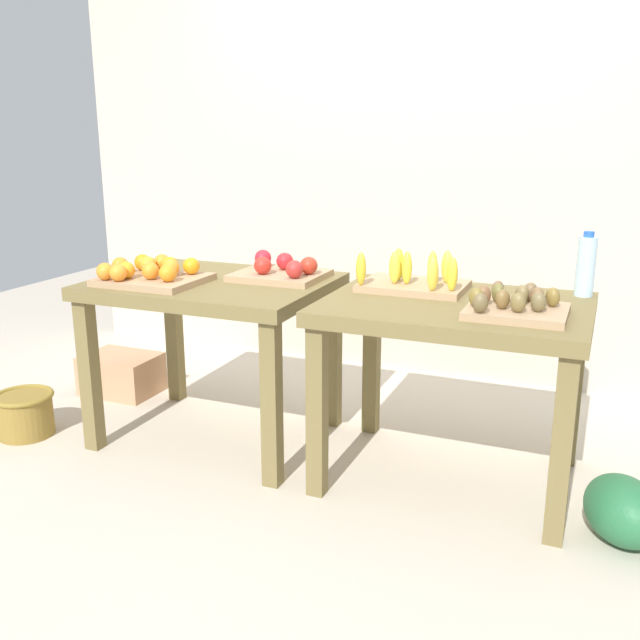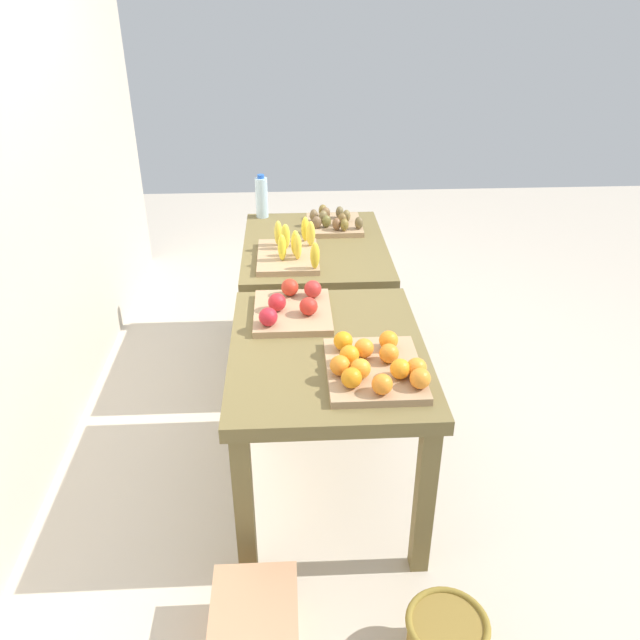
% 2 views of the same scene
% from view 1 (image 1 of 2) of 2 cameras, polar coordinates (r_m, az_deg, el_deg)
% --- Properties ---
extents(ground_plane, '(8.00, 8.00, 0.00)m').
position_cam_1_polar(ground_plane, '(3.29, 0.47, -10.78)').
color(ground_plane, beige).
extents(back_wall, '(4.40, 0.12, 3.00)m').
position_cam_1_polar(back_wall, '(4.24, 7.65, 15.84)').
color(back_wall, '#C0B5A2').
rests_on(back_wall, ground_plane).
extents(display_table_left, '(1.04, 0.80, 0.77)m').
position_cam_1_polar(display_table_left, '(3.30, -8.55, 1.29)').
color(display_table_left, brown).
rests_on(display_table_left, ground_plane).
extents(display_table_right, '(1.04, 0.80, 0.77)m').
position_cam_1_polar(display_table_right, '(2.90, 10.80, -0.73)').
color(display_table_right, brown).
rests_on(display_table_right, ground_plane).
extents(orange_bin, '(0.44, 0.38, 0.11)m').
position_cam_1_polar(orange_bin, '(3.26, -13.48, 3.67)').
color(orange_bin, tan).
rests_on(orange_bin, display_table_left).
extents(apple_bin, '(0.40, 0.34, 0.11)m').
position_cam_1_polar(apple_bin, '(3.26, -3.16, 3.96)').
color(apple_bin, tan).
rests_on(apple_bin, display_table_left).
extents(banana_crate, '(0.44, 0.33, 0.17)m').
position_cam_1_polar(banana_crate, '(3.04, 7.59, 3.22)').
color(banana_crate, tan).
rests_on(banana_crate, display_table_right).
extents(kiwi_bin, '(0.36, 0.32, 0.10)m').
position_cam_1_polar(kiwi_bin, '(2.71, 15.39, 1.13)').
color(kiwi_bin, tan).
rests_on(kiwi_bin, display_table_right).
extents(water_bottle, '(0.08, 0.08, 0.27)m').
position_cam_1_polar(water_bottle, '(3.10, 20.61, 4.11)').
color(water_bottle, silver).
rests_on(water_bottle, display_table_right).
extents(wicker_basket, '(0.29, 0.29, 0.21)m').
position_cam_1_polar(wicker_basket, '(3.73, -22.67, -6.91)').
color(wicker_basket, olive).
rests_on(wicker_basket, ground_plane).
extents(cardboard_produce_box, '(0.40, 0.30, 0.22)m').
position_cam_1_polar(cardboard_produce_box, '(4.14, -15.69, -4.19)').
color(cardboard_produce_box, tan).
rests_on(cardboard_produce_box, ground_plane).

